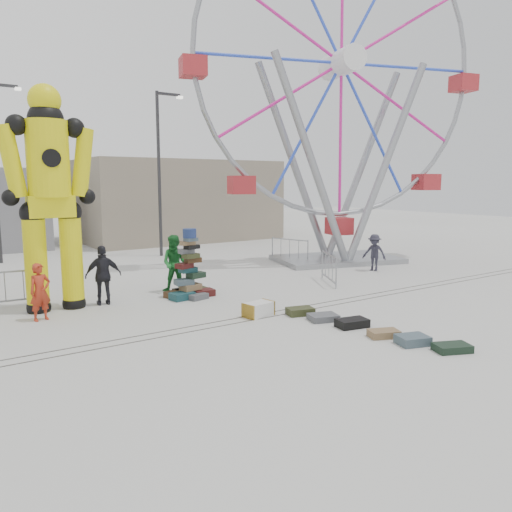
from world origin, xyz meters
TOP-DOWN VIEW (x-y plane):
  - ground at (0.00, 0.00)m, footprint 90.00×90.00m
  - track_line_near at (0.00, 0.60)m, footprint 40.00×0.04m
  - track_line_far at (0.00, 1.00)m, footprint 40.00×0.04m
  - building_right at (7.00, 20.00)m, footprint 12.00×8.00m
  - lamp_post_right at (3.09, 13.00)m, footprint 1.41×0.25m
  - suitcase_tower at (0.08, 4.04)m, footprint 1.56×1.38m
  - crash_test_dummy at (-3.86, 4.74)m, footprint 2.59×1.14m
  - ferris_wheel at (9.03, 6.69)m, footprint 13.09×4.68m
  - steamer_trunk at (0.59, 0.86)m, footprint 0.90×0.61m
  - row_case_0 at (1.63, 0.31)m, footprint 0.83×0.64m
  - row_case_1 at (1.78, -0.48)m, footprint 0.89×0.76m
  - row_case_2 at (1.97, -1.36)m, footprint 0.88×0.63m
  - row_case_3 at (2.00, -2.39)m, footprint 0.82×0.67m
  - row_case_4 at (2.13, -3.12)m, footprint 0.82×0.72m
  - row_case_5 at (2.45, -3.92)m, footprint 0.90×0.74m
  - barricade_dummy_c at (-5.03, 5.91)m, footprint 2.00×0.27m
  - barricade_wheel_front at (5.28, 3.14)m, footprint 1.03×1.81m
  - barricade_wheel_back at (7.12, 7.82)m, footprint 0.67×1.94m
  - pedestrian_red at (-4.46, 3.79)m, footprint 0.64×0.49m
  - pedestrian_green at (0.03, 4.96)m, footprint 1.19×1.16m
  - pedestrian_black at (-2.52, 4.56)m, footprint 1.12×0.63m
  - pedestrian_grey at (8.63, 4.03)m, footprint 0.92×1.13m

SIDE VIEW (x-z plane):
  - ground at x=0.00m, z-range 0.00..0.00m
  - track_line_near at x=0.00m, z-range 0.00..0.01m
  - track_line_far at x=0.00m, z-range 0.00..0.01m
  - row_case_5 at x=2.45m, z-range 0.00..0.17m
  - row_case_1 at x=1.78m, z-range 0.00..0.17m
  - row_case_3 at x=2.00m, z-range 0.00..0.18m
  - row_case_0 at x=1.63m, z-range 0.00..0.20m
  - row_case_4 at x=2.13m, z-range 0.00..0.21m
  - row_case_2 at x=1.97m, z-range 0.00..0.21m
  - steamer_trunk at x=0.59m, z-range 0.00..0.39m
  - barricade_dummy_c at x=-5.03m, z-range 0.00..1.10m
  - barricade_wheel_front at x=5.28m, z-range 0.00..1.10m
  - barricade_wheel_back at x=7.12m, z-range 0.00..1.10m
  - suitcase_tower at x=0.08m, z-range -0.49..1.72m
  - pedestrian_grey at x=8.63m, z-range 0.00..1.53m
  - pedestrian_red at x=-4.46m, z-range 0.00..1.55m
  - pedestrian_black at x=-2.52m, z-range 0.00..1.80m
  - pedestrian_green at x=0.03m, z-range 0.00..1.93m
  - building_right at x=7.00m, z-range 0.00..5.00m
  - crash_test_dummy at x=-3.86m, z-range 0.18..6.72m
  - lamp_post_right at x=3.09m, z-range 0.48..8.48m
  - ferris_wheel at x=9.03m, z-range -0.12..15.56m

